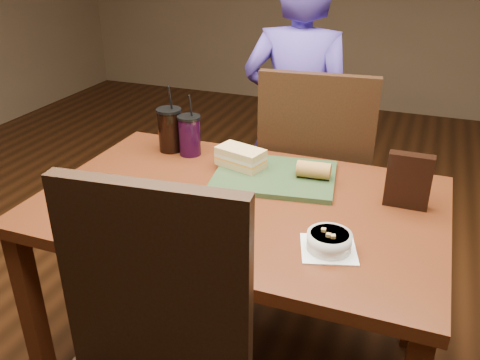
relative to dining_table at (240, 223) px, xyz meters
name	(u,v)px	position (x,y,z in m)	size (l,w,h in m)	color
dining_table	(240,223)	(0.00, 0.00, 0.00)	(1.30, 0.85, 0.75)	#532410
chair_far	(318,176)	(0.13, 0.60, -0.07)	(0.50, 0.50, 1.06)	black
diner	(297,120)	(-0.05, 0.90, 0.07)	(0.53, 0.35, 1.45)	#503BA3
tray_near	(156,215)	(-0.20, -0.20, 0.10)	(0.42, 0.32, 0.02)	#293F22
tray_far	(275,176)	(0.06, 0.19, 0.10)	(0.42, 0.32, 0.02)	#293F22
salad_bowl	(163,207)	(-0.16, -0.22, 0.14)	(0.21, 0.21, 0.07)	silver
soup_bowl	(329,241)	(0.33, -0.19, 0.12)	(0.19, 0.19, 0.06)	white
sandwich_near	(131,190)	(-0.33, -0.14, 0.13)	(0.12, 0.10, 0.05)	#593819
sandwich_far	(241,157)	(-0.08, 0.21, 0.14)	(0.19, 0.14, 0.07)	tan
baguette_near	(172,235)	(-0.07, -0.34, 0.14)	(0.06, 0.06, 0.11)	#AD7533
baguette_far	(314,170)	(0.19, 0.21, 0.14)	(0.06, 0.06, 0.12)	#AD7533
cup_cola	(170,130)	(-0.41, 0.29, 0.18)	(0.10, 0.10, 0.27)	black
cup_berry	(190,135)	(-0.32, 0.28, 0.17)	(0.09, 0.09, 0.24)	black
chip_bag	(409,181)	(0.51, 0.15, 0.18)	(0.14, 0.04, 0.18)	black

